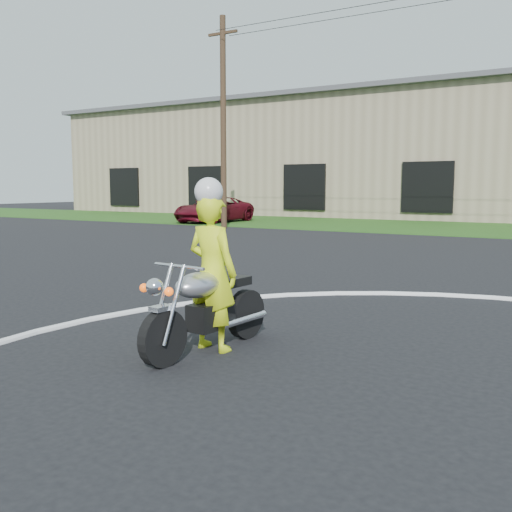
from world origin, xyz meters
The scene contains 4 objects.
primary_motorcycle centered at (-3.44, 3.52, 0.56)m, with size 0.77×2.21×1.16m.
rider_primary_grp centered at (-3.44, 3.66, 1.04)m, with size 0.76×0.54×2.16m.
pickup_grp centered at (-18.23, 24.75, 0.73)m, with size 2.62×5.36×1.47m.
warehouse centered at (-18.00, 39.99, 4.16)m, with size 41.00×17.00×8.30m.
Camera 1 is at (0.63, -2.08, 2.05)m, focal length 40.00 mm.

